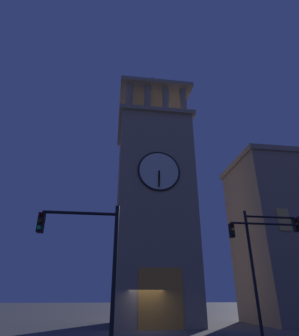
{
  "coord_description": "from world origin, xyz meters",
  "views": [
    {
      "loc": [
        2.69,
        20.99,
        2.05
      ],
      "look_at": [
        -0.69,
        -3.98,
        13.56
      ],
      "focal_mm": 30.2,
      "sensor_mm": 36.0,
      "label": 1
    }
  ],
  "objects_px": {
    "clocktower": "(153,207)",
    "traffic_signal_near": "(89,251)",
    "traffic_signal_far": "(266,251)",
    "traffic_signal_mid": "(283,254)"
  },
  "relations": [
    {
      "from": "clocktower",
      "to": "traffic_signal_near",
      "type": "height_order",
      "value": "clocktower"
    },
    {
      "from": "clocktower",
      "to": "traffic_signal_far",
      "type": "height_order",
      "value": "clocktower"
    },
    {
      "from": "clocktower",
      "to": "traffic_signal_near",
      "type": "bearing_deg",
      "value": 72.04
    },
    {
      "from": "traffic_signal_near",
      "to": "traffic_signal_far",
      "type": "xyz_separation_m",
      "value": [
        -9.24,
        -3.86,
        0.74
      ]
    },
    {
      "from": "clocktower",
      "to": "traffic_signal_near",
      "type": "relative_size",
      "value": 4.65
    },
    {
      "from": "traffic_signal_mid",
      "to": "traffic_signal_far",
      "type": "relative_size",
      "value": 0.95
    },
    {
      "from": "traffic_signal_near",
      "to": "traffic_signal_far",
      "type": "relative_size",
      "value": 0.82
    },
    {
      "from": "clocktower",
      "to": "traffic_signal_mid",
      "type": "height_order",
      "value": "clocktower"
    },
    {
      "from": "traffic_signal_mid",
      "to": "clocktower",
      "type": "bearing_deg",
      "value": -61.6
    },
    {
      "from": "traffic_signal_far",
      "to": "clocktower",
      "type": "bearing_deg",
      "value": -64.67
    }
  ]
}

